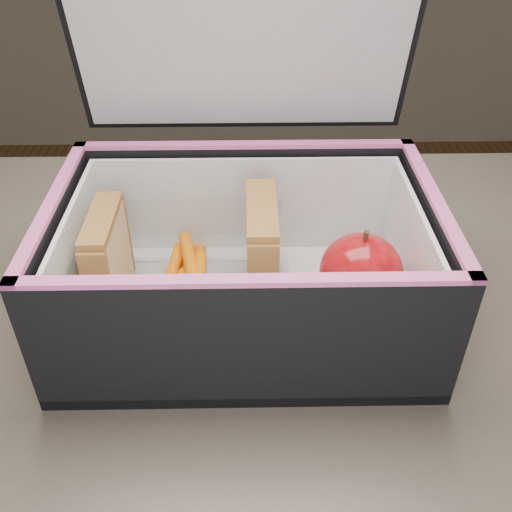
% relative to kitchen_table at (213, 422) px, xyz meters
% --- Properties ---
extents(kitchen_table, '(1.20, 0.80, 0.75)m').
position_rel_kitchen_table_xyz_m(kitchen_table, '(0.00, 0.00, 0.00)').
color(kitchen_table, brown).
rests_on(kitchen_table, ground).
extents(lunch_bag, '(0.34, 0.28, 0.34)m').
position_rel_kitchen_table_xyz_m(lunch_bag, '(0.03, 0.06, 0.16)').
color(lunch_bag, black).
rests_on(lunch_bag, kitchen_table).
extents(plastic_tub, '(0.18, 0.13, 0.08)m').
position_rel_kitchen_table_xyz_m(plastic_tub, '(-0.02, 0.06, 0.14)').
color(plastic_tub, white).
rests_on(plastic_tub, lunch_bag).
extents(sandwich_left, '(0.02, 0.09, 0.10)m').
position_rel_kitchen_table_xyz_m(sandwich_left, '(-0.09, 0.06, 0.16)').
color(sandwich_left, '#D2B888').
rests_on(sandwich_left, plastic_tub).
extents(sandwich_right, '(0.03, 0.09, 0.11)m').
position_rel_kitchen_table_xyz_m(sandwich_right, '(0.05, 0.06, 0.16)').
color(sandwich_right, '#D2B888').
rests_on(sandwich_right, plastic_tub).
extents(carrot_sticks, '(0.05, 0.15, 0.03)m').
position_rel_kitchen_table_xyz_m(carrot_sticks, '(-0.02, 0.06, 0.12)').
color(carrot_sticks, '#E95E00').
rests_on(carrot_sticks, plastic_tub).
extents(paper_napkin, '(0.08, 0.08, 0.01)m').
position_rel_kitchen_table_xyz_m(paper_napkin, '(0.14, 0.06, 0.11)').
color(paper_napkin, white).
rests_on(paper_napkin, lunch_bag).
extents(red_apple, '(0.08, 0.08, 0.08)m').
position_rel_kitchen_table_xyz_m(red_apple, '(0.14, 0.05, 0.15)').
color(red_apple, '#7E0005').
rests_on(red_apple, paper_napkin).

